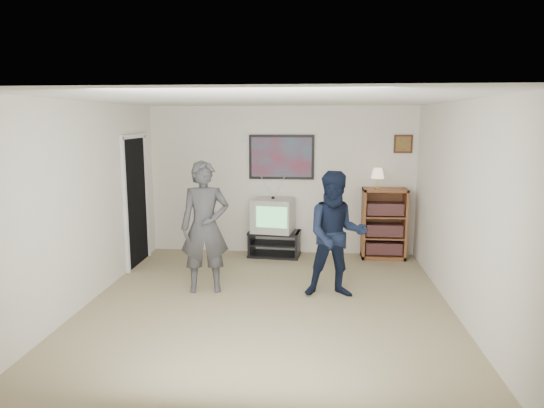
# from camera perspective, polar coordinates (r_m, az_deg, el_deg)

# --- Properties ---
(room_shell) EXTENTS (4.51, 5.00, 2.51)m
(room_shell) POSITION_cam_1_polar(r_m,az_deg,el_deg) (6.12, -0.26, 0.27)
(room_shell) COLOR #77674B
(room_shell) RESTS_ON ground
(media_stand) EXTENTS (0.89, 0.55, 0.43)m
(media_stand) POSITION_cam_1_polar(r_m,az_deg,el_deg) (8.19, 0.29, -4.67)
(media_stand) COLOR black
(media_stand) RESTS_ON room_shell
(crt_television) EXTENTS (0.73, 0.64, 0.55)m
(crt_television) POSITION_cam_1_polar(r_m,az_deg,el_deg) (8.08, 0.12, -1.31)
(crt_television) COLOR #AFAFAA
(crt_television) RESTS_ON media_stand
(bookshelf) EXTENTS (0.71, 0.40, 1.16)m
(bookshelf) POSITION_cam_1_polar(r_m,az_deg,el_deg) (8.20, 13.02, -2.25)
(bookshelf) COLOR brown
(bookshelf) RESTS_ON room_shell
(table_lamp) EXTENTS (0.21, 0.21, 0.34)m
(table_lamp) POSITION_cam_1_polar(r_m,az_deg,el_deg) (8.03, 12.31, 2.94)
(table_lamp) COLOR #FBF3BE
(table_lamp) RESTS_ON bookshelf
(person_tall) EXTENTS (0.71, 0.53, 1.75)m
(person_tall) POSITION_cam_1_polar(r_m,az_deg,el_deg) (6.46, -7.89, -2.70)
(person_tall) COLOR #38383B
(person_tall) RESTS_ON room_shell
(person_short) EXTENTS (0.84, 0.67, 1.64)m
(person_short) POSITION_cam_1_polar(r_m,az_deg,el_deg) (6.27, 7.55, -3.61)
(person_short) COLOR black
(person_short) RESTS_ON room_shell
(controller_left) EXTENTS (0.07, 0.12, 0.03)m
(controller_left) POSITION_cam_1_polar(r_m,az_deg,el_deg) (6.60, -7.38, 0.21)
(controller_left) COLOR white
(controller_left) RESTS_ON person_tall
(controller_right) EXTENTS (0.04, 0.11, 0.03)m
(controller_right) POSITION_cam_1_polar(r_m,az_deg,el_deg) (6.42, 7.10, -1.15)
(controller_right) COLOR white
(controller_right) RESTS_ON person_short
(poster) EXTENTS (1.10, 0.03, 0.75)m
(poster) POSITION_cam_1_polar(r_m,az_deg,el_deg) (8.18, 1.13, 5.53)
(poster) COLOR black
(poster) RESTS_ON room_shell
(air_vent) EXTENTS (0.28, 0.02, 0.14)m
(air_vent) POSITION_cam_1_polar(r_m,az_deg,el_deg) (8.23, -2.72, 7.64)
(air_vent) COLOR white
(air_vent) RESTS_ON room_shell
(small_picture) EXTENTS (0.30, 0.03, 0.30)m
(small_picture) POSITION_cam_1_polar(r_m,az_deg,el_deg) (8.28, 15.18, 6.84)
(small_picture) COLOR black
(small_picture) RESTS_ON room_shell
(doorway) EXTENTS (0.03, 0.85, 2.00)m
(doorway) POSITION_cam_1_polar(r_m,az_deg,el_deg) (7.89, -15.77, 0.23)
(doorway) COLOR black
(doorway) RESTS_ON room_shell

